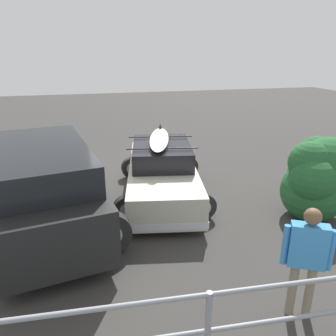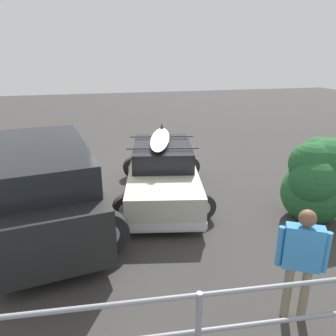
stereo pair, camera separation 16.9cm
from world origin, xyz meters
The scene contains 6 objects.
ground_plane centered at (0.00, 0.00, -0.01)m, with size 44.00×44.00×0.02m, color #383533.
sedan_car centered at (-0.48, 0.38, 0.63)m, with size 2.71×4.52×1.61m.
suv_car centered at (2.17, 1.51, 0.94)m, with size 3.04×4.66×1.81m.
person_bystander centered at (-1.36, 4.84, 0.99)m, with size 0.58×0.39×1.65m.
railing_fence centered at (0.21, 5.36, 0.77)m, with size 9.13×0.75×1.14m.
bush_near_left centered at (-3.56, 2.32, 0.96)m, with size 1.79×1.68×1.86m.
Camera 1 is at (1.32, 7.92, 3.50)m, focal length 35.00 mm.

